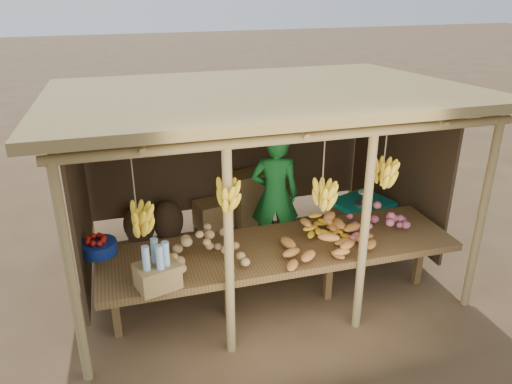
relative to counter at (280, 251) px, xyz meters
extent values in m
plane|color=brown|center=(0.00, 0.95, -0.74)|extent=(60.00, 60.00, 0.00)
cylinder|color=#9D8551|center=(-2.10, -0.55, 0.36)|extent=(0.09, 0.09, 2.20)
cylinder|color=#9D8551|center=(2.10, -0.55, 0.36)|extent=(0.09, 0.09, 2.20)
cylinder|color=#9D8551|center=(-2.10, 2.45, 0.36)|extent=(0.09, 0.09, 2.20)
cylinder|color=#9D8551|center=(2.10, 2.45, 0.36)|extent=(0.09, 0.09, 2.20)
cylinder|color=#9D8551|center=(-0.70, -0.55, 0.36)|extent=(0.09, 0.09, 2.20)
cylinder|color=#9D8551|center=(0.70, -0.55, 0.36)|extent=(0.09, 0.09, 2.20)
cylinder|color=#9D8551|center=(0.00, -0.55, 1.46)|extent=(4.40, 0.09, 0.09)
cylinder|color=#9D8551|center=(0.00, 2.45, 1.46)|extent=(4.40, 0.09, 0.09)
cube|color=olive|center=(0.00, 0.95, 1.55)|extent=(4.70, 3.50, 0.28)
cube|color=#43311F|center=(0.00, 2.43, 0.47)|extent=(4.20, 0.04, 1.98)
cube|color=#43311F|center=(-2.08, 1.15, 0.47)|extent=(0.04, 2.40, 1.98)
cube|color=#43311F|center=(2.08, 1.15, 0.47)|extent=(0.04, 2.40, 1.98)
cube|color=brown|center=(0.00, 0.00, 0.02)|extent=(3.90, 1.05, 0.08)
cube|color=brown|center=(-1.80, 0.00, -0.38)|extent=(0.08, 0.08, 0.72)
cube|color=brown|center=(-0.60, 0.00, -0.38)|extent=(0.08, 0.08, 0.72)
cube|color=brown|center=(0.60, 0.00, -0.38)|extent=(0.08, 0.08, 0.72)
cube|color=brown|center=(1.80, 0.00, -0.38)|extent=(0.08, 0.08, 0.72)
cylinder|color=navy|center=(-1.90, 0.40, 0.13)|extent=(0.38, 0.38, 0.13)
cube|color=olive|center=(-1.36, -0.41, 0.18)|extent=(0.45, 0.40, 0.24)
imported|color=#1A792D|center=(0.32, 1.16, 0.13)|extent=(0.71, 0.55, 1.75)
cube|color=brown|center=(1.56, 1.07, -0.43)|extent=(0.82, 0.76, 0.61)
cube|color=#0B7F76|center=(1.56, 1.07, -0.10)|extent=(0.91, 0.85, 0.06)
cube|color=olive|center=(0.24, 2.15, -0.51)|extent=(0.59, 0.51, 0.41)
cube|color=olive|center=(0.24, 2.15, -0.11)|extent=(0.59, 0.51, 0.41)
cube|color=olive|center=(-0.32, 2.15, -0.51)|extent=(0.59, 0.51, 0.41)
ellipsoid|color=#43311F|center=(-1.41, 2.15, -0.47)|extent=(0.46, 0.46, 0.61)
ellipsoid|color=#43311F|center=(-1.00, 2.15, -0.47)|extent=(0.46, 0.46, 0.61)
camera|label=1|loc=(-1.59, -4.50, 2.78)|focal=35.00mm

